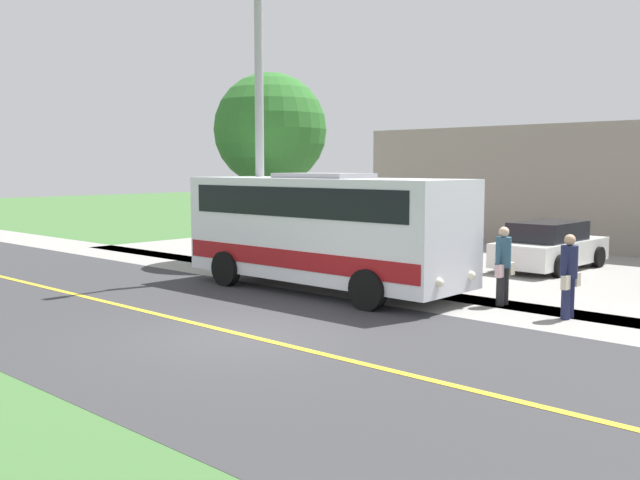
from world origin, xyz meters
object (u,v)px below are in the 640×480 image
shuttle_bus_front (323,226)px  commercial_building (615,185)px  pedestrian_waiting (503,263)px  parked_car_near (550,247)px  street_light_pole (256,116)px  tree_curbside (270,130)px  pedestrian_with_bags (569,274)px

shuttle_bus_front → commercial_building: (-16.92, 1.02, 0.72)m
shuttle_bus_front → pedestrian_waiting: 4.46m
pedestrian_waiting → parked_car_near: 6.23m
street_light_pole → tree_curbside: (-2.52, -2.08, -0.21)m
commercial_building → street_light_pole: bearing=-13.2°
street_light_pole → tree_curbside: street_light_pole is taller
pedestrian_waiting → street_light_pole: size_ratio=0.22×
pedestrian_waiting → commercial_building: bearing=-168.4°
commercial_building → tree_curbside: bearing=-23.0°
shuttle_bus_front → commercial_building: commercial_building is taller
pedestrian_with_bags → tree_curbside: tree_curbside is taller
pedestrian_waiting → parked_car_near: bearing=-165.0°
pedestrian_with_bags → commercial_building: bearing=-163.1°
pedestrian_waiting → commercial_building: 16.01m
pedestrian_waiting → commercial_building: commercial_building is taller
street_light_pole → parked_car_near: street_light_pole is taller
street_light_pole → parked_car_near: size_ratio=1.82×
pedestrian_with_bags → parked_car_near: (-6.40, -3.27, -0.24)m
pedestrian_with_bags → parked_car_near: pedestrian_with_bags is taller
shuttle_bus_front → parked_car_near: (-7.30, 2.60, -0.92)m
shuttle_bus_front → pedestrian_with_bags: 5.98m
pedestrian_waiting → tree_curbside: 9.86m
pedestrian_waiting → street_light_pole: bearing=-82.8°
parked_car_near → commercial_building: bearing=-170.6°
shuttle_bus_front → commercial_building: size_ratio=0.44×
pedestrian_with_bags → pedestrian_waiting: pedestrian_waiting is taller
street_light_pole → tree_curbside: size_ratio=1.33×
pedestrian_waiting → tree_curbside: bearing=-100.1°
pedestrian_with_bags → commercial_building: commercial_building is taller
shuttle_bus_front → pedestrian_waiting: (-1.30, 4.21, -0.66)m
pedestrian_with_bags → parked_car_near: bearing=-152.9°
parked_car_near → shuttle_bus_front: bearing=-19.6°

